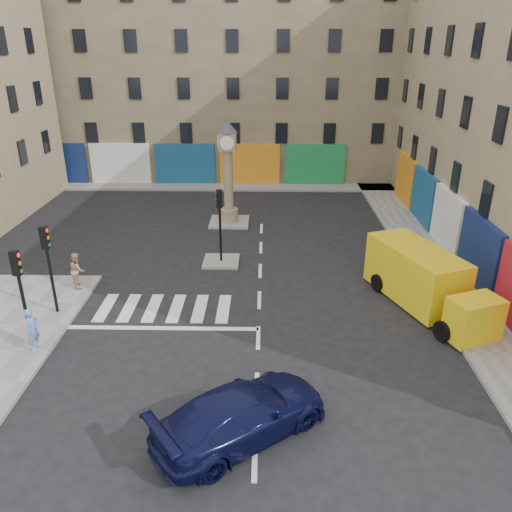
{
  "coord_description": "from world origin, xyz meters",
  "views": [
    {
      "loc": [
        0.24,
        -15.18,
        10.39
      ],
      "look_at": [
        -0.15,
        4.22,
        2.0
      ],
      "focal_mm": 35.0,
      "sensor_mm": 36.0,
      "label": 1
    }
  ],
  "objects_px": {
    "yellow_van": "(425,281)",
    "traffic_light_left_far": "(48,256)",
    "clock_pillar": "(228,166)",
    "pedestrian_blue": "(33,330)",
    "traffic_light_left_near": "(20,284)",
    "traffic_light_island": "(220,214)",
    "navy_sedan": "(242,414)",
    "pedestrian_tan": "(77,270)"
  },
  "relations": [
    {
      "from": "traffic_light_left_near",
      "to": "yellow_van",
      "type": "bearing_deg",
      "value": 12.8
    },
    {
      "from": "traffic_light_left_far",
      "to": "navy_sedan",
      "type": "relative_size",
      "value": 0.7
    },
    {
      "from": "traffic_light_island",
      "to": "navy_sedan",
      "type": "bearing_deg",
      "value": -82.4
    },
    {
      "from": "traffic_light_left_near",
      "to": "yellow_van",
      "type": "xyz_separation_m",
      "value": [
        15.21,
        3.46,
        -1.44
      ]
    },
    {
      "from": "clock_pillar",
      "to": "pedestrian_blue",
      "type": "distance_m",
      "value": 15.57
    },
    {
      "from": "traffic_light_island",
      "to": "pedestrian_tan",
      "type": "relative_size",
      "value": 2.28
    },
    {
      "from": "yellow_van",
      "to": "pedestrian_tan",
      "type": "bearing_deg",
      "value": 154.03
    },
    {
      "from": "navy_sedan",
      "to": "traffic_light_left_far",
      "type": "bearing_deg",
      "value": 12.59
    },
    {
      "from": "traffic_light_left_far",
      "to": "pedestrian_blue",
      "type": "distance_m",
      "value": 3.21
    },
    {
      "from": "clock_pillar",
      "to": "pedestrian_blue",
      "type": "relative_size",
      "value": 3.73
    },
    {
      "from": "traffic_light_left_near",
      "to": "traffic_light_island",
      "type": "relative_size",
      "value": 1.0
    },
    {
      "from": "traffic_light_island",
      "to": "pedestrian_tan",
      "type": "bearing_deg",
      "value": -153.27
    },
    {
      "from": "clock_pillar",
      "to": "yellow_van",
      "type": "xyz_separation_m",
      "value": [
        8.91,
        -10.34,
        -2.37
      ]
    },
    {
      "from": "traffic_light_left_far",
      "to": "yellow_van",
      "type": "distance_m",
      "value": 15.32
    },
    {
      "from": "yellow_van",
      "to": "pedestrian_blue",
      "type": "height_order",
      "value": "yellow_van"
    },
    {
      "from": "traffic_light_left_far",
      "to": "yellow_van",
      "type": "relative_size",
      "value": 0.55
    },
    {
      "from": "traffic_light_left_near",
      "to": "traffic_light_left_far",
      "type": "bearing_deg",
      "value": 90.0
    },
    {
      "from": "navy_sedan",
      "to": "traffic_light_island",
      "type": "bearing_deg",
      "value": -29.55
    },
    {
      "from": "traffic_light_left_near",
      "to": "traffic_light_island",
      "type": "height_order",
      "value": "traffic_light_left_near"
    },
    {
      "from": "traffic_light_left_near",
      "to": "traffic_light_island",
      "type": "bearing_deg",
      "value": 51.07
    },
    {
      "from": "yellow_van",
      "to": "pedestrian_blue",
      "type": "xyz_separation_m",
      "value": [
        -14.91,
        -3.79,
        -0.21
      ]
    },
    {
      "from": "traffic_light_left_far",
      "to": "yellow_van",
      "type": "bearing_deg",
      "value": 3.97
    },
    {
      "from": "yellow_van",
      "to": "pedestrian_blue",
      "type": "distance_m",
      "value": 15.39
    },
    {
      "from": "traffic_light_island",
      "to": "navy_sedan",
      "type": "distance_m",
      "value": 12.35
    },
    {
      "from": "traffic_light_left_far",
      "to": "pedestrian_blue",
      "type": "relative_size",
      "value": 2.26
    },
    {
      "from": "yellow_van",
      "to": "pedestrian_tan",
      "type": "xyz_separation_m",
      "value": [
        -15.08,
        1.23,
        -0.22
      ]
    },
    {
      "from": "traffic_light_left_near",
      "to": "pedestrian_tan",
      "type": "relative_size",
      "value": 2.28
    },
    {
      "from": "traffic_light_left_near",
      "to": "pedestrian_tan",
      "type": "distance_m",
      "value": 4.98
    },
    {
      "from": "yellow_van",
      "to": "traffic_light_left_far",
      "type": "bearing_deg",
      "value": 162.68
    },
    {
      "from": "clock_pillar",
      "to": "traffic_light_left_near",
      "type": "bearing_deg",
      "value": -114.55
    },
    {
      "from": "clock_pillar",
      "to": "navy_sedan",
      "type": "xyz_separation_m",
      "value": [
        1.61,
        -18.1,
        -2.78
      ]
    },
    {
      "from": "clock_pillar",
      "to": "yellow_van",
      "type": "distance_m",
      "value": 13.85
    },
    {
      "from": "traffic_light_island",
      "to": "clock_pillar",
      "type": "height_order",
      "value": "clock_pillar"
    },
    {
      "from": "yellow_van",
      "to": "pedestrian_blue",
      "type": "relative_size",
      "value": 4.15
    },
    {
      "from": "yellow_van",
      "to": "pedestrian_tan",
      "type": "height_order",
      "value": "yellow_van"
    },
    {
      "from": "traffic_light_left_far",
      "to": "traffic_light_island",
      "type": "relative_size",
      "value": 1.0
    },
    {
      "from": "navy_sedan",
      "to": "pedestrian_blue",
      "type": "height_order",
      "value": "pedestrian_blue"
    },
    {
      "from": "pedestrian_tan",
      "to": "navy_sedan",
      "type": "bearing_deg",
      "value": -163.27
    },
    {
      "from": "traffic_light_left_near",
      "to": "clock_pillar",
      "type": "xyz_separation_m",
      "value": [
        6.3,
        13.8,
        0.93
      ]
    },
    {
      "from": "traffic_light_left_near",
      "to": "traffic_light_left_far",
      "type": "height_order",
      "value": "same"
    },
    {
      "from": "traffic_light_left_near",
      "to": "navy_sedan",
      "type": "distance_m",
      "value": 9.2
    },
    {
      "from": "traffic_light_left_far",
      "to": "pedestrian_tan",
      "type": "bearing_deg",
      "value": 86.81
    }
  ]
}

